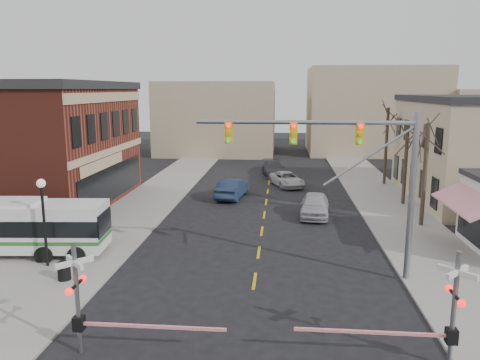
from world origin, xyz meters
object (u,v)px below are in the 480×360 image
object	(u,v)px
rr_crossing_west	(89,300)
car_c	(287,179)
traffic_signal_mast	(352,161)
pedestrian_near	(81,236)
street_lamp	(43,205)
car_a	(315,205)
car_b	(232,188)
car_d	(274,169)
pedestrian_far	(82,227)
rr_crossing_east	(440,311)
trash_bin	(64,271)

from	to	relation	value
rr_crossing_west	car_c	size ratio (longest dim) A/B	1.16
traffic_signal_mast	pedestrian_near	size ratio (longest dim) A/B	5.53
street_lamp	car_a	distance (m)	18.35
car_b	street_lamp	bearing A→B (deg)	73.19
traffic_signal_mast	car_a	bearing A→B (deg)	94.13
car_a	car_b	distance (m)	8.34
car_d	traffic_signal_mast	bearing A→B (deg)	-89.89
car_b	pedestrian_far	world-z (taller)	pedestrian_far
car_d	car_b	bearing A→B (deg)	-115.49
car_a	car_d	size ratio (longest dim) A/B	0.93
street_lamp	car_a	bearing A→B (deg)	38.40
rr_crossing_west	pedestrian_near	world-z (taller)	rr_crossing_west
car_c	car_d	bearing A→B (deg)	84.06
street_lamp	car_b	bearing A→B (deg)	64.88
street_lamp	car_d	bearing A→B (deg)	67.91
rr_crossing_east	car_a	bearing A→B (deg)	98.50
traffic_signal_mast	car_d	bearing A→B (deg)	98.47
car_c	pedestrian_near	size ratio (longest dim) A/B	2.63
rr_crossing_east	pedestrian_far	xyz separation A→B (m)	(-16.78, 10.87, -0.93)
pedestrian_near	street_lamp	bearing A→B (deg)	154.54
traffic_signal_mast	rr_crossing_west	bearing A→B (deg)	-142.42
car_b	car_c	distance (m)	6.95
street_lamp	pedestrian_far	xyz separation A→B (m)	(0.22, 3.75, -2.30)
pedestrian_near	pedestrian_far	world-z (taller)	pedestrian_near
street_lamp	pedestrian_far	bearing A→B (deg)	86.58
trash_bin	car_c	xyz separation A→B (m)	(10.68, 23.31, 0.13)
car_a	pedestrian_far	xyz separation A→B (m)	(-14.03, -7.55, 0.20)
traffic_signal_mast	car_b	distance (m)	18.68
traffic_signal_mast	car_d	xyz separation A→B (m)	(-4.04, 27.14, -4.99)
car_b	car_d	bearing A→B (deg)	-98.82
trash_bin	car_d	bearing A→B (deg)	71.98
traffic_signal_mast	car_c	distance (m)	22.42
street_lamp	trash_bin	bearing A→B (deg)	-44.10
rr_crossing_west	pedestrian_far	world-z (taller)	rr_crossing_west
trash_bin	pedestrian_near	size ratio (longest dim) A/B	0.46
rr_crossing_west	car_c	xyz separation A→B (m)	(6.93, 29.09, -1.30)
street_lamp	car_b	distance (m)	18.39
rr_crossing_east	trash_bin	world-z (taller)	rr_crossing_east
traffic_signal_mast	car_a	size ratio (longest dim) A/B	2.08
car_c	car_b	bearing A→B (deg)	-151.07
rr_crossing_east	pedestrian_far	bearing A→B (deg)	147.06
pedestrian_far	car_d	bearing A→B (deg)	34.87
trash_bin	car_b	xyz separation A→B (m)	(6.07, 18.11, 0.29)
rr_crossing_west	trash_bin	xyz separation A→B (m)	(-3.75, 5.79, -1.43)
trash_bin	pedestrian_far	size ratio (longest dim) A/B	0.46
car_a	pedestrian_near	world-z (taller)	pedestrian_near
rr_crossing_west	car_a	size ratio (longest dim) A/B	1.15
rr_crossing_east	car_b	world-z (taller)	rr_crossing_east
street_lamp	car_a	xyz separation A→B (m)	(14.25, 11.29, -2.51)
car_b	car_c	xyz separation A→B (m)	(4.61, 5.20, -0.16)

